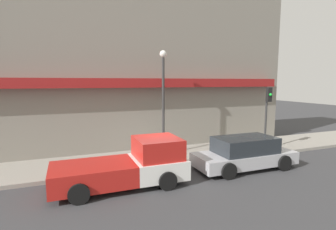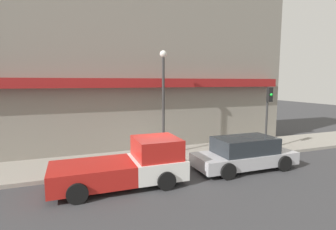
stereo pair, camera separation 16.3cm
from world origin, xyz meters
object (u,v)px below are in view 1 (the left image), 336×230
object	(u,v)px
parked_car	(245,153)
traffic_light	(267,107)
pickup_truck	(129,165)
street_lamp	(163,90)
fire_hydrant	(145,158)

from	to	relation	value
parked_car	traffic_light	size ratio (longest dim) A/B	1.35
pickup_truck	street_lamp	distance (m)	4.88
pickup_truck	parked_car	world-z (taller)	pickup_truck
street_lamp	traffic_light	distance (m)	6.03
street_lamp	pickup_truck	bearing A→B (deg)	-129.84
pickup_truck	traffic_light	distance (m)	8.78
parked_car	traffic_light	xyz separation A→B (m)	(2.90, 1.85, 1.90)
street_lamp	traffic_light	xyz separation A→B (m)	(5.83, -1.21, -0.97)
fire_hydrant	traffic_light	world-z (taller)	traffic_light
pickup_truck	parked_car	size ratio (longest dim) A/B	1.06
pickup_truck	fire_hydrant	distance (m)	1.97
parked_car	traffic_light	world-z (taller)	traffic_light
fire_hydrant	traffic_light	size ratio (longest dim) A/B	0.19
traffic_light	pickup_truck	bearing A→B (deg)	-167.53
fire_hydrant	pickup_truck	bearing A→B (deg)	-124.13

